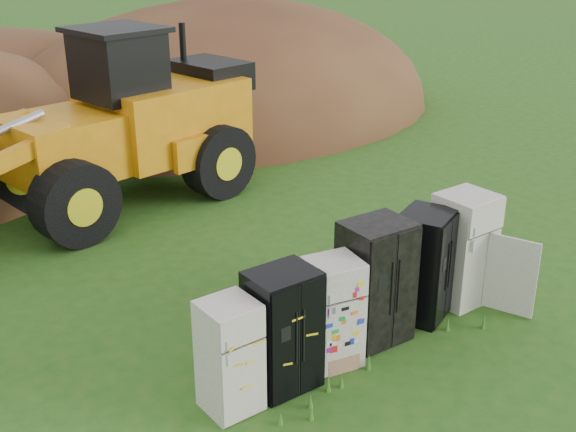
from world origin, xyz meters
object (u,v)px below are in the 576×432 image
at_px(fridge_open_door, 463,249).
at_px(wheel_loader, 84,126).
at_px(fridge_black_right, 424,265).
at_px(fridge_leftmost, 229,356).
at_px(fridge_dark_mid, 375,282).
at_px(fridge_black_side, 283,330).
at_px(fridge_sticker, 333,312).

relative_size(fridge_open_door, wheel_loader, 0.24).
xyz_separation_m(fridge_black_right, wheel_loader, (-2.11, 7.48, 1.04)).
xyz_separation_m(fridge_leftmost, fridge_open_door, (4.61, -0.06, 0.17)).
bearing_deg(fridge_dark_mid, fridge_open_door, 2.82).
xyz_separation_m(fridge_black_side, fridge_sticker, (0.90, -0.01, -0.05)).
height_order(fridge_sticker, fridge_open_door, fridge_open_door).
height_order(fridge_leftmost, fridge_sticker, fridge_sticker).
xyz_separation_m(fridge_leftmost, fridge_black_side, (0.83, -0.05, 0.09)).
distance_m(fridge_open_door, wheel_loader, 8.18).
distance_m(fridge_leftmost, wheel_loader, 7.75).
bearing_deg(fridge_dark_mid, fridge_leftmost, -174.37).
distance_m(fridge_black_right, fridge_open_door, 0.89).
xyz_separation_m(fridge_dark_mid, fridge_open_door, (1.96, -0.08, -0.01)).
height_order(fridge_leftmost, wheel_loader, wheel_loader).
height_order(fridge_leftmost, fridge_open_door, fridge_open_door).
relative_size(fridge_leftmost, wheel_loader, 0.19).
height_order(fridge_sticker, wheel_loader, wheel_loader).
bearing_deg(fridge_dark_mid, wheel_loader, 103.11).
relative_size(fridge_black_side, fridge_open_door, 0.91).
distance_m(fridge_dark_mid, fridge_open_door, 1.96).
height_order(fridge_dark_mid, fridge_open_door, fridge_dark_mid).
height_order(fridge_sticker, fridge_black_right, fridge_black_right).
height_order(fridge_black_right, fridge_open_door, fridge_open_door).
relative_size(fridge_black_right, wheel_loader, 0.22).
height_order(fridge_dark_mid, wheel_loader, wheel_loader).
bearing_deg(fridge_leftmost, fridge_open_door, 1.57).
bearing_deg(fridge_open_door, fridge_sticker, -177.76).
xyz_separation_m(fridge_black_side, fridge_dark_mid, (1.82, 0.06, 0.09)).
bearing_deg(fridge_black_side, fridge_dark_mid, 5.22).
relative_size(fridge_dark_mid, fridge_black_right, 1.07).
bearing_deg(fridge_open_door, fridge_black_right, 177.83).
relative_size(fridge_sticker, fridge_black_right, 0.91).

